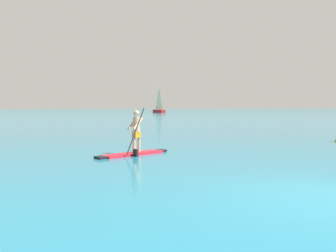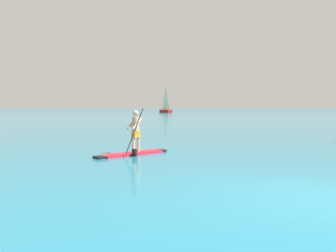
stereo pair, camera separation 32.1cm
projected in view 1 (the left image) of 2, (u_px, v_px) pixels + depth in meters
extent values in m
plane|color=teal|center=(329.00, 198.00, 7.07)|extent=(440.00, 440.00, 0.00)
cube|color=red|center=(133.00, 154.00, 13.30)|extent=(2.47, 1.60, 0.08)
cube|color=black|center=(101.00, 157.00, 12.34)|extent=(0.45, 0.49, 0.08)
cube|color=black|center=(161.00, 151.00, 14.25)|extent=(0.43, 0.44, 0.08)
cylinder|color=tan|center=(134.00, 142.00, 13.30)|extent=(0.11, 0.11, 0.75)
cylinder|color=tan|center=(139.00, 142.00, 13.46)|extent=(0.11, 0.11, 0.75)
cube|color=orange|center=(136.00, 134.00, 13.37)|extent=(0.33, 0.31, 0.22)
cylinder|color=tan|center=(136.00, 124.00, 13.35)|extent=(0.26, 0.26, 0.56)
sphere|color=tan|center=(136.00, 113.00, 13.32)|extent=(0.21, 0.21, 0.21)
cylinder|color=tan|center=(138.00, 124.00, 13.20)|extent=(0.46, 0.30, 0.47)
cylinder|color=tan|center=(133.00, 123.00, 13.42)|extent=(0.46, 0.30, 0.47)
cylinder|color=black|center=(135.00, 131.00, 12.84)|extent=(0.74, 0.40, 1.65)
cube|color=black|center=(136.00, 154.00, 12.89)|extent=(0.16, 0.21, 0.32)
cube|color=#A51E1E|center=(159.00, 111.00, 94.00)|extent=(2.34, 4.66, 0.79)
cylinder|color=#B2B2B7|center=(159.00, 96.00, 93.78)|extent=(0.12, 0.12, 6.99)
pyramid|color=beige|center=(159.00, 98.00, 93.81)|extent=(0.97, 1.84, 5.68)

